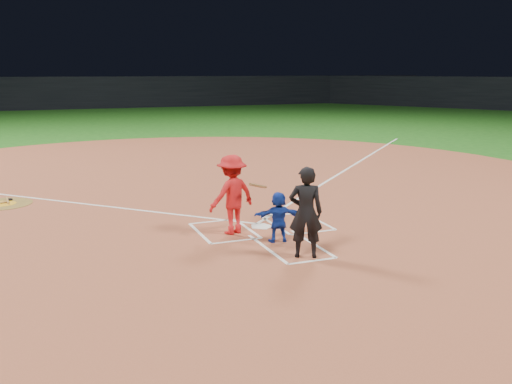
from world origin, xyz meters
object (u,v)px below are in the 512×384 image
object	(u,v)px
batter_at_plate	(232,195)
catcher	(278,217)
umpire	(306,212)
home_plate	(261,226)
on_deck_circle	(2,204)

from	to	relation	value
batter_at_plate	catcher	bearing A→B (deg)	-54.03
umpire	batter_at_plate	distance (m)	2.38
catcher	batter_at_plate	distance (m)	1.32
catcher	umpire	xyz separation A→B (m)	(0.09, -1.20, 0.38)
batter_at_plate	umpire	bearing A→B (deg)	-69.53
home_plate	catcher	xyz separation A→B (m)	(-0.11, -1.29, 0.57)
umpire	batter_at_plate	xyz separation A→B (m)	(-0.83, 2.23, -0.01)
umpire	catcher	bearing A→B (deg)	-62.43
on_deck_circle	catcher	size ratio (longest dim) A/B	1.47
on_deck_circle	umpire	bearing A→B (deg)	-51.00
home_plate	on_deck_circle	distance (m)	7.93
on_deck_circle	batter_at_plate	world-z (taller)	batter_at_plate
home_plate	on_deck_circle	world-z (taller)	home_plate
catcher	batter_at_plate	xyz separation A→B (m)	(-0.75, 1.03, 0.36)
home_plate	batter_at_plate	size ratio (longest dim) A/B	0.32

